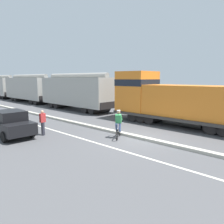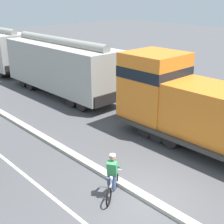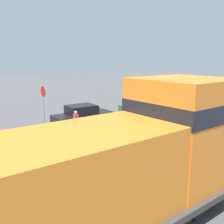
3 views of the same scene
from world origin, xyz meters
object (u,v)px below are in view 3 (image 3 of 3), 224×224
(parked_car_black, at_px, (83,116))
(parked_car_blue, at_px, (183,100))
(stop_sign, at_px, (43,98))
(pedestrian_by_cars, at_px, (76,123))
(parked_car_green, at_px, (144,106))
(locomotive, at_px, (93,179))
(cyclist, at_px, (31,149))

(parked_car_black, relative_size, parked_car_blue, 1.00)
(stop_sign, relative_size, pedestrian_by_cars, 1.78)
(parked_car_black, relative_size, parked_car_green, 1.01)
(locomotive, relative_size, stop_sign, 4.03)
(parked_car_blue, xyz_separation_m, stop_sign, (-1.84, -13.32, 1.21))
(cyclist, relative_size, pedestrian_by_cars, 1.06)
(parked_car_green, relative_size, stop_sign, 1.46)
(parked_car_green, xyz_separation_m, parked_car_blue, (0.07, 5.21, 0.00))
(parked_car_black, height_order, pedestrian_by_cars, same)
(pedestrian_by_cars, bearing_deg, cyclist, -54.41)
(cyclist, height_order, pedestrian_by_cars, cyclist)
(parked_car_black, bearing_deg, stop_sign, -135.43)
(cyclist, bearing_deg, pedestrian_by_cars, 125.59)
(parked_car_green, relative_size, cyclist, 2.45)
(locomotive, height_order, cyclist, locomotive)
(parked_car_green, distance_m, pedestrian_by_cars, 7.73)
(parked_car_black, distance_m, cyclist, 6.85)
(parked_car_blue, height_order, cyclist, cyclist)
(pedestrian_by_cars, bearing_deg, parked_car_green, 102.79)
(parked_car_green, xyz_separation_m, pedestrian_by_cars, (1.71, -7.54, 0.03))
(parked_car_blue, bearing_deg, parked_car_black, -89.17)
(cyclist, bearing_deg, parked_car_blue, 104.97)
(parked_car_green, bearing_deg, parked_car_black, -87.82)
(parked_car_blue, bearing_deg, cyclist, -75.03)
(locomotive, relative_size, pedestrian_by_cars, 7.17)
(parked_car_green, height_order, stop_sign, stop_sign)
(locomotive, distance_m, cyclist, 5.93)
(locomotive, xyz_separation_m, cyclist, (-5.82, 0.56, -0.98))
(cyclist, distance_m, pedestrian_by_cars, 4.84)
(locomotive, bearing_deg, parked_car_blue, 120.81)
(locomotive, xyz_separation_m, parked_car_black, (-10.12, 5.89, -0.98))
(parked_car_green, height_order, pedestrian_by_cars, same)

